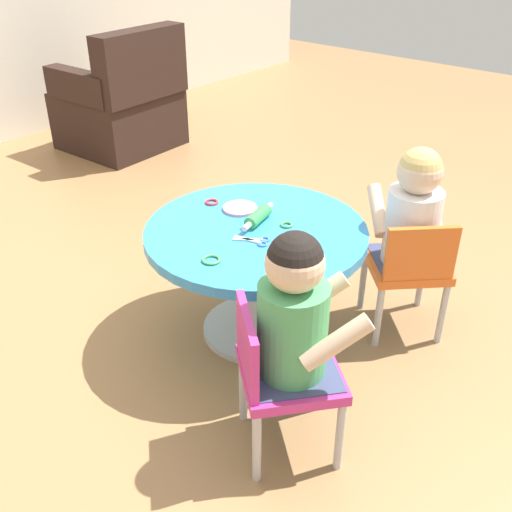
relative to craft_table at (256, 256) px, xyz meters
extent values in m
plane|color=#9E7247|center=(0.00, 0.00, -0.37)|extent=(10.00, 10.00, 0.00)
cylinder|color=silver|center=(0.00, 0.00, -0.35)|extent=(0.44, 0.44, 0.03)
cylinder|color=silver|center=(0.00, 0.00, -0.14)|extent=(0.12, 0.12, 0.45)
cylinder|color=#338CD1|center=(0.00, 0.00, 0.10)|extent=(0.85, 0.85, 0.04)
cylinder|color=#B7B7BC|center=(-0.36, -0.65, -0.23)|extent=(0.03, 0.03, 0.28)
cylinder|color=#B7B7BC|center=(-0.20, -0.45, -0.23)|extent=(0.03, 0.03, 0.28)
cylinder|color=#B7B7BC|center=(-0.57, -0.49, -0.23)|extent=(0.03, 0.03, 0.28)
cylinder|color=#B7B7BC|center=(-0.40, -0.29, -0.23)|extent=(0.03, 0.03, 0.28)
cube|color=#CC338C|center=(-0.38, -0.47, -0.07)|extent=(0.42, 0.42, 0.04)
cube|color=#CC338C|center=(-0.49, -0.38, 0.06)|extent=(0.19, 0.22, 0.22)
cube|color=#3F4772|center=(-0.38, -0.47, -0.07)|extent=(0.38, 0.38, 0.04)
cylinder|color=#4CA566|center=(-0.38, -0.47, 0.10)|extent=(0.21, 0.21, 0.30)
sphere|color=beige|center=(-0.38, -0.47, 0.33)|extent=(0.17, 0.17, 0.17)
sphere|color=black|center=(-0.38, -0.47, 0.34)|extent=(0.16, 0.16, 0.16)
cylinder|color=beige|center=(-0.37, -0.62, 0.13)|extent=(0.20, 0.18, 0.17)
cylinder|color=beige|center=(-0.24, -0.45, 0.13)|extent=(0.20, 0.18, 0.17)
cylinder|color=#B7B7BC|center=(0.61, -0.43, -0.23)|extent=(0.03, 0.03, 0.28)
cylinder|color=#B7B7BC|center=(0.43, -0.24, -0.23)|extent=(0.03, 0.03, 0.28)
cylinder|color=#B7B7BC|center=(0.43, -0.61, -0.23)|extent=(0.03, 0.03, 0.28)
cylinder|color=#B7B7BC|center=(0.25, -0.43, -0.23)|extent=(0.03, 0.03, 0.28)
cube|color=orange|center=(0.43, -0.43, -0.07)|extent=(0.42, 0.42, 0.04)
cube|color=orange|center=(0.34, -0.52, 0.06)|extent=(0.21, 0.21, 0.22)
cube|color=#3F4772|center=(0.43, -0.43, -0.07)|extent=(0.38, 0.38, 0.04)
cylinder|color=white|center=(0.43, -0.43, 0.10)|extent=(0.21, 0.21, 0.30)
sphere|color=beige|center=(0.43, -0.43, 0.33)|extent=(0.17, 0.17, 0.17)
sphere|color=tan|center=(0.43, -0.43, 0.34)|extent=(0.16, 0.16, 0.16)
cylinder|color=beige|center=(0.58, -0.43, 0.13)|extent=(0.19, 0.19, 0.17)
cylinder|color=beige|center=(0.42, -0.28, 0.13)|extent=(0.19, 0.19, 0.17)
cube|color=black|center=(1.04, 2.20, -0.17)|extent=(0.74, 0.74, 0.40)
cube|color=black|center=(1.05, 1.91, 0.26)|extent=(0.71, 0.20, 0.45)
cube|color=black|center=(1.34, 2.22, 0.13)|extent=(0.15, 0.60, 0.20)
cube|color=black|center=(0.74, 2.18, 0.13)|extent=(0.15, 0.60, 0.20)
cylinder|color=green|center=(0.04, 0.03, 0.15)|extent=(0.15, 0.08, 0.05)
cylinder|color=white|center=(0.13, 0.05, 0.15)|extent=(0.05, 0.03, 0.02)
cylinder|color=white|center=(-0.05, 0.01, 0.15)|extent=(0.05, 0.03, 0.02)
cube|color=silver|center=(-0.09, -0.04, 0.12)|extent=(0.08, 0.10, 0.01)
cube|color=silver|center=(-0.09, -0.04, 0.12)|extent=(0.04, 0.11, 0.01)
torus|color=#3F72CC|center=(-0.05, -0.08, 0.12)|extent=(0.05, 0.05, 0.01)
torus|color=#3F72CC|center=(-0.08, -0.10, 0.12)|extent=(0.05, 0.05, 0.01)
cylinder|color=pink|center=(0.08, 0.15, 0.13)|extent=(0.14, 0.14, 0.01)
torus|color=orange|center=(-0.06, -0.19, 0.13)|extent=(0.07, 0.07, 0.01)
torus|color=#4CB259|center=(-0.28, -0.04, 0.13)|extent=(0.07, 0.07, 0.01)
torus|color=red|center=(0.05, 0.28, 0.13)|extent=(0.06, 0.06, 0.01)
torus|color=#4CB259|center=(0.09, -0.08, 0.13)|extent=(0.05, 0.05, 0.01)
camera|label=1|loc=(-1.51, -1.29, 1.18)|focal=41.72mm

